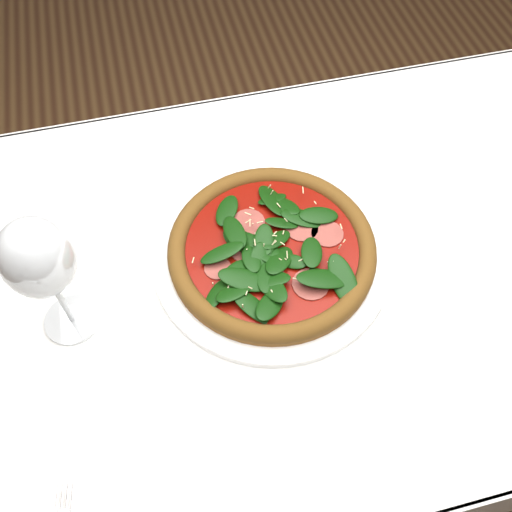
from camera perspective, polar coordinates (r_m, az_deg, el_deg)
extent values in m
plane|color=brown|center=(1.59, 2.95, -15.32)|extent=(6.00, 6.00, 0.00)
cube|color=white|center=(0.93, 4.88, -0.98)|extent=(1.20, 0.80, 0.04)
cylinder|color=#513A20|center=(1.45, -21.36, -2.26)|extent=(0.06, 0.06, 0.71)
cylinder|color=#513A20|center=(1.59, 19.26, 5.76)|extent=(0.06, 0.06, 0.71)
cube|color=white|center=(1.24, -0.82, 11.97)|extent=(1.20, 0.01, 0.22)
cylinder|color=white|center=(0.90, 1.57, 0.09)|extent=(0.38, 0.38, 0.01)
torus|color=white|center=(0.90, 1.58, 0.24)|extent=(0.38, 0.38, 0.01)
cylinder|color=brown|center=(0.89, 1.59, 0.51)|extent=(0.40, 0.40, 0.01)
torus|color=#A36A25|center=(0.89, 1.60, 0.83)|extent=(0.40, 0.40, 0.03)
cylinder|color=#890C04|center=(0.89, 1.60, 0.83)|extent=(0.33, 0.33, 0.00)
cylinder|color=#A45241|center=(0.88, 1.61, 0.98)|extent=(0.29, 0.29, 0.00)
ellipsoid|color=#0E370A|center=(0.88, 1.63, 1.39)|extent=(0.32, 0.32, 0.03)
cylinder|color=beige|center=(0.87, 1.64, 1.63)|extent=(0.29, 0.29, 0.00)
cylinder|color=silver|center=(0.89, -17.83, -6.07)|extent=(0.08, 0.08, 0.00)
cylinder|color=silver|center=(0.84, -18.84, -4.20)|extent=(0.01, 0.01, 0.11)
ellipsoid|color=silver|center=(0.76, -21.03, -0.18)|extent=(0.09, 0.09, 0.12)
cube|color=silver|center=(0.79, -18.60, -22.19)|extent=(0.03, 0.05, 0.00)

